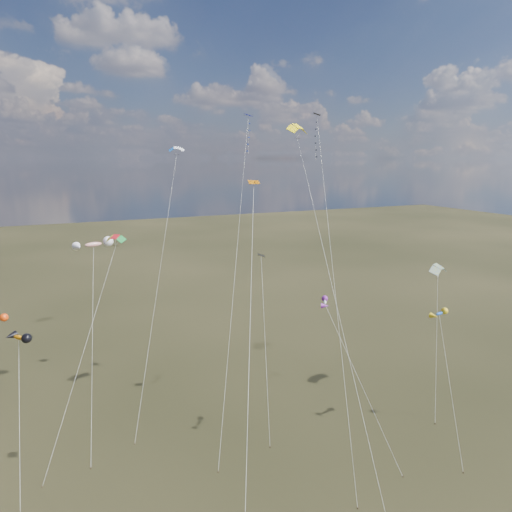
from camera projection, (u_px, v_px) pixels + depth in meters
name	position (u px, v px, depth m)	size (l,w,h in m)	color
diamond_black_high	(318.00, 155.00, 52.64)	(8.29, 21.54, 34.25)	black
diamond_navy_tall	(247.00, 154.00, 53.93)	(10.83, 16.87, 34.26)	#090852
diamond_black_mid	(263.00, 303.00, 51.42)	(4.04, 10.44, 18.12)	black
diamond_orange_center	(250.00, 312.00, 31.38)	(9.22, 18.27, 27.34)	#CC6A05
parafoil_yellow	(298.00, 128.00, 49.89)	(6.99, 27.05, 33.19)	yellow
parafoil_blue_white	(176.00, 150.00, 64.28)	(12.29, 22.33, 31.04)	blue
parafoil_striped	(439.00, 267.00, 55.55)	(7.28, 8.00, 16.89)	#CFC80C
parafoil_tricolor	(115.00, 238.00, 49.90)	(10.28, 12.00, 21.19)	yellow
novelty_orange_black	(18.00, 338.00, 38.41)	(2.27, 10.32, 14.75)	#D27406
novelty_white_purple	(325.00, 303.00, 45.58)	(4.44, 9.82, 15.32)	silver
novelty_redwhite_stripe	(93.00, 245.00, 55.15)	(5.12, 17.38, 19.56)	red
novelty_blue_yellow	(440.00, 314.00, 48.50)	(4.66, 8.43, 13.28)	#1448B8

